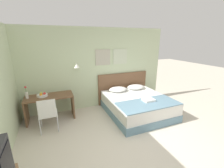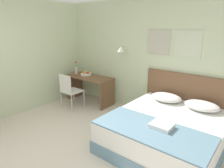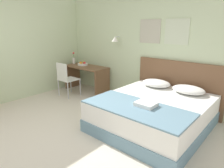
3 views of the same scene
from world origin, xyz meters
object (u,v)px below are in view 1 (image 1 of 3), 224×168
at_px(pillow_right, 136,87).
at_px(folded_towel_near_foot, 149,100).
at_px(pillow_left, 118,89).
at_px(desk, 50,103).
at_px(fruit_bowl, 42,95).
at_px(flower_vase, 27,94).
at_px(headboard, 123,88).
at_px(throw_blanket, 149,104).
at_px(desk_chair, 48,113).
at_px(bed, 137,105).

distance_m(pillow_right, folded_towel_near_foot, 1.17).
height_order(pillow_left, desk, desk).
distance_m(fruit_bowl, flower_vase, 0.39).
xyz_separation_m(headboard, pillow_left, (-0.35, -0.31, 0.07)).
relative_size(headboard, flower_vase, 5.45).
bearing_deg(throw_blanket, desk_chair, 167.91).
relative_size(headboard, pillow_right, 3.08).
bearing_deg(desk_chair, fruit_bowl, 99.42).
bearing_deg(desk_chair, pillow_left, 17.94).
bearing_deg(throw_blanket, bed, 90.00).
relative_size(pillow_right, fruit_bowl, 2.14).
bearing_deg(fruit_bowl, folded_towel_near_foot, -21.90).
bearing_deg(desk_chair, desk, 85.31).
relative_size(pillow_left, folded_towel_near_foot, 1.94).
bearing_deg(pillow_left, throw_blanket, -74.71).
xyz_separation_m(bed, pillow_right, (0.35, 0.71, 0.35)).
distance_m(throw_blanket, desk_chair, 2.65).
distance_m(pillow_right, desk_chair, 3.03).
relative_size(desk, desk_chair, 1.43).
xyz_separation_m(bed, desk_chair, (-2.59, -0.02, 0.26)).
relative_size(bed, desk, 1.52).
distance_m(desk, fruit_bowl, 0.31).
distance_m(folded_towel_near_foot, desk_chair, 2.72).
height_order(pillow_right, folded_towel_near_foot, pillow_right).
height_order(pillow_right, flower_vase, flower_vase).
bearing_deg(flower_vase, desk_chair, -54.34).
distance_m(folded_towel_near_foot, fruit_bowl, 3.02).
bearing_deg(fruit_bowl, throw_blanket, -25.05).
bearing_deg(bed, pillow_left, 116.37).
height_order(fruit_bowl, flower_vase, flower_vase).
height_order(headboard, desk_chair, headboard).
relative_size(pillow_right, desk_chair, 0.68).
bearing_deg(fruit_bowl, flower_vase, -176.81).
height_order(pillow_right, desk_chair, desk_chair).
relative_size(folded_towel_near_foot, fruit_bowl, 1.10).
xyz_separation_m(pillow_right, desk, (-2.88, -0.05, -0.11)).
distance_m(pillow_left, flower_vase, 2.74).
distance_m(headboard, pillow_right, 0.48).
distance_m(pillow_left, throw_blanket, 1.33).
height_order(headboard, flower_vase, headboard).
bearing_deg(throw_blanket, pillow_right, 74.71).
relative_size(bed, fruit_bowl, 6.84).
xyz_separation_m(pillow_left, folded_towel_near_foot, (0.45, -1.14, -0.02)).
relative_size(fruit_bowl, flower_vase, 0.83).
relative_size(desk_chair, fruit_bowl, 3.13).
xyz_separation_m(folded_towel_near_foot, flower_vase, (-3.18, 1.11, 0.24)).
height_order(bed, flower_vase, flower_vase).
height_order(pillow_right, throw_blanket, pillow_right).
xyz_separation_m(fruit_bowl, flower_vase, (-0.38, -0.02, 0.08)).
bearing_deg(headboard, desk_chair, -158.13).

